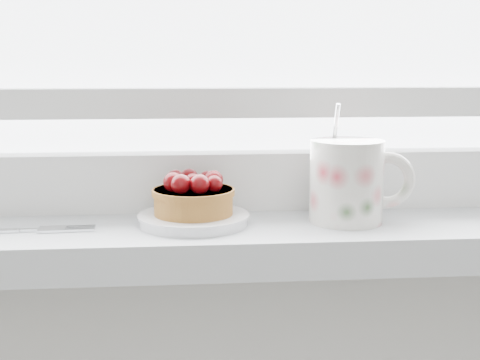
{
  "coord_description": "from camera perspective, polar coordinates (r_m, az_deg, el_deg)",
  "views": [
    {
      "loc": [
        -0.06,
        1.16,
        1.12
      ],
      "look_at": [
        0.0,
        1.88,
        0.99
      ],
      "focal_mm": 50.0,
      "sensor_mm": 36.0,
      "label": 1
    }
  ],
  "objects": [
    {
      "name": "saucer",
      "position": [
        0.75,
        -3.97,
        -3.36
      ],
      "size": [
        0.12,
        0.12,
        0.01
      ],
      "primitive_type": "cylinder",
      "color": "white",
      "rests_on": "windowsill"
    },
    {
      "name": "floral_mug",
      "position": [
        0.76,
        9.31,
        0.03
      ],
      "size": [
        0.12,
        0.09,
        0.13
      ],
      "color": "silver",
      "rests_on": "windowsill"
    },
    {
      "name": "raspberry_tart",
      "position": [
        0.74,
        -4.01,
        -1.33
      ],
      "size": [
        0.09,
        0.09,
        0.05
      ],
      "color": "brown",
      "rests_on": "saucer"
    },
    {
      "name": "fork",
      "position": [
        0.75,
        -19.44,
        -4.1
      ],
      "size": [
        0.19,
        0.03,
        0.0
      ],
      "color": "silver",
      "rests_on": "windowsill"
    }
  ]
}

